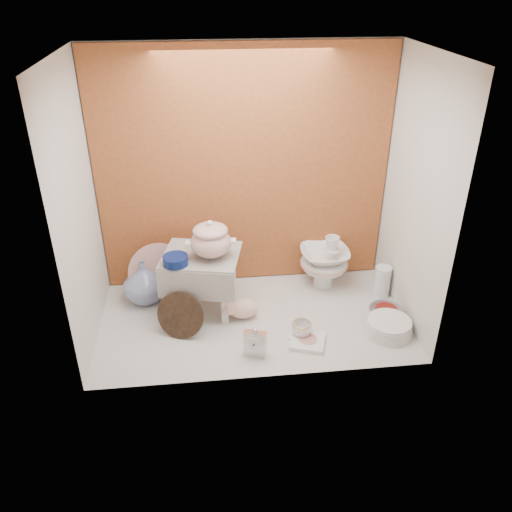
{
  "coord_description": "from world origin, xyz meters",
  "views": [
    {
      "loc": [
        -0.27,
        -2.52,
        1.85
      ],
      "look_at": [
        0.02,
        0.02,
        0.42
      ],
      "focal_mm": 36.6,
      "sensor_mm": 36.0,
      "label": 1
    }
  ],
  "objects_px": {
    "step_stool": "(203,282)",
    "porcelain_tower": "(324,261)",
    "blue_white_vase": "(144,282)",
    "gold_rim_teacup": "(302,329)",
    "plush_pig": "(243,308)",
    "dinner_plate_stack": "(389,327)",
    "soup_tureen": "(211,239)",
    "mantel_clock": "(255,343)",
    "floral_platter": "(158,272)",
    "crystal_bowl": "(386,313)"
  },
  "relations": [
    {
      "from": "blue_white_vase",
      "to": "crystal_bowl",
      "type": "relative_size",
      "value": 1.33
    },
    {
      "from": "blue_white_vase",
      "to": "dinner_plate_stack",
      "type": "xyz_separation_m",
      "value": [
        1.4,
        -0.5,
        -0.09
      ]
    },
    {
      "from": "gold_rim_teacup",
      "to": "plush_pig",
      "type": "bearing_deg",
      "value": 144.23
    },
    {
      "from": "dinner_plate_stack",
      "to": "porcelain_tower",
      "type": "relative_size",
      "value": 0.76
    },
    {
      "from": "soup_tureen",
      "to": "porcelain_tower",
      "type": "relative_size",
      "value": 0.77
    },
    {
      "from": "floral_platter",
      "to": "gold_rim_teacup",
      "type": "height_order",
      "value": "floral_platter"
    },
    {
      "from": "plush_pig",
      "to": "mantel_clock",
      "type": "bearing_deg",
      "value": -83.03
    },
    {
      "from": "step_stool",
      "to": "porcelain_tower",
      "type": "distance_m",
      "value": 0.81
    },
    {
      "from": "step_stool",
      "to": "blue_white_vase",
      "type": "distance_m",
      "value": 0.39
    },
    {
      "from": "blue_white_vase",
      "to": "mantel_clock",
      "type": "relative_size",
      "value": 1.54
    },
    {
      "from": "step_stool",
      "to": "porcelain_tower",
      "type": "height_order",
      "value": "step_stool"
    },
    {
      "from": "dinner_plate_stack",
      "to": "porcelain_tower",
      "type": "distance_m",
      "value": 0.63
    },
    {
      "from": "soup_tureen",
      "to": "gold_rim_teacup",
      "type": "xyz_separation_m",
      "value": [
        0.48,
        -0.31,
        -0.44
      ]
    },
    {
      "from": "soup_tureen",
      "to": "blue_white_vase",
      "type": "xyz_separation_m",
      "value": [
        -0.42,
        0.17,
        -0.36
      ]
    },
    {
      "from": "step_stool",
      "to": "mantel_clock",
      "type": "distance_m",
      "value": 0.55
    },
    {
      "from": "blue_white_vase",
      "to": "gold_rim_teacup",
      "type": "bearing_deg",
      "value": -27.81
    },
    {
      "from": "blue_white_vase",
      "to": "crystal_bowl",
      "type": "bearing_deg",
      "value": -13.79
    },
    {
      "from": "step_stool",
      "to": "plush_pig",
      "type": "relative_size",
      "value": 1.94
    },
    {
      "from": "plush_pig",
      "to": "porcelain_tower",
      "type": "distance_m",
      "value": 0.65
    },
    {
      "from": "blue_white_vase",
      "to": "gold_rim_teacup",
      "type": "distance_m",
      "value": 1.02
    },
    {
      "from": "plush_pig",
      "to": "blue_white_vase",
      "type": "bearing_deg",
      "value": 158.65
    },
    {
      "from": "soup_tureen",
      "to": "crystal_bowl",
      "type": "relative_size",
      "value": 1.33
    },
    {
      "from": "plush_pig",
      "to": "gold_rim_teacup",
      "type": "height_order",
      "value": "plush_pig"
    },
    {
      "from": "mantel_clock",
      "to": "dinner_plate_stack",
      "type": "relative_size",
      "value": 0.66
    },
    {
      "from": "dinner_plate_stack",
      "to": "floral_platter",
      "type": "bearing_deg",
      "value": 157.89
    },
    {
      "from": "soup_tureen",
      "to": "crystal_bowl",
      "type": "height_order",
      "value": "soup_tureen"
    },
    {
      "from": "step_stool",
      "to": "porcelain_tower",
      "type": "relative_size",
      "value": 1.23
    },
    {
      "from": "floral_platter",
      "to": "gold_rim_teacup",
      "type": "xyz_separation_m",
      "value": [
        0.81,
        -0.51,
        -0.13
      ]
    },
    {
      "from": "blue_white_vase",
      "to": "plush_pig",
      "type": "xyz_separation_m",
      "value": [
        0.59,
        -0.25,
        -0.07
      ]
    },
    {
      "from": "gold_rim_teacup",
      "to": "crystal_bowl",
      "type": "bearing_deg",
      "value": 13.01
    },
    {
      "from": "floral_platter",
      "to": "dinner_plate_stack",
      "type": "xyz_separation_m",
      "value": [
        1.31,
        -0.53,
        -0.14
      ]
    },
    {
      "from": "mantel_clock",
      "to": "plush_pig",
      "type": "relative_size",
      "value": 0.79
    },
    {
      "from": "porcelain_tower",
      "to": "plush_pig",
      "type": "bearing_deg",
      "value": -150.93
    },
    {
      "from": "step_stool",
      "to": "mantel_clock",
      "type": "height_order",
      "value": "step_stool"
    },
    {
      "from": "blue_white_vase",
      "to": "mantel_clock",
      "type": "bearing_deg",
      "value": -44.27
    },
    {
      "from": "dinner_plate_stack",
      "to": "porcelain_tower",
      "type": "height_order",
      "value": "porcelain_tower"
    },
    {
      "from": "step_stool",
      "to": "porcelain_tower",
      "type": "bearing_deg",
      "value": 25.81
    },
    {
      "from": "soup_tureen",
      "to": "porcelain_tower",
      "type": "bearing_deg",
      "value": 17.22
    },
    {
      "from": "gold_rim_teacup",
      "to": "soup_tureen",
      "type": "bearing_deg",
      "value": 147.45
    },
    {
      "from": "dinner_plate_stack",
      "to": "porcelain_tower",
      "type": "bearing_deg",
      "value": 114.76
    },
    {
      "from": "soup_tureen",
      "to": "step_stool",
      "type": "bearing_deg",
      "value": 147.92
    },
    {
      "from": "step_stool",
      "to": "crystal_bowl",
      "type": "relative_size",
      "value": 2.14
    },
    {
      "from": "gold_rim_teacup",
      "to": "mantel_clock",
      "type": "bearing_deg",
      "value": -154.53
    },
    {
      "from": "step_stool",
      "to": "plush_pig",
      "type": "distance_m",
      "value": 0.29
    },
    {
      "from": "gold_rim_teacup",
      "to": "dinner_plate_stack",
      "type": "bearing_deg",
      "value": -2.51
    },
    {
      "from": "soup_tureen",
      "to": "dinner_plate_stack",
      "type": "bearing_deg",
      "value": -18.53
    },
    {
      "from": "floral_platter",
      "to": "crystal_bowl",
      "type": "xyz_separation_m",
      "value": [
        1.35,
        -0.39,
        -0.15
      ]
    },
    {
      "from": "plush_pig",
      "to": "dinner_plate_stack",
      "type": "xyz_separation_m",
      "value": [
        0.81,
        -0.25,
        -0.02
      ]
    },
    {
      "from": "step_stool",
      "to": "floral_platter",
      "type": "relative_size",
      "value": 1.19
    },
    {
      "from": "mantel_clock",
      "to": "plush_pig",
      "type": "height_order",
      "value": "mantel_clock"
    }
  ]
}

